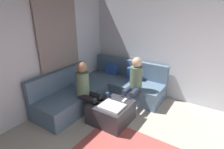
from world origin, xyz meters
name	(u,v)px	position (x,y,z in m)	size (l,w,h in m)	color
wall_back	(208,50)	(0.00, 2.94, 1.35)	(6.00, 0.12, 2.70)	silver
curtain_panel	(60,52)	(-2.84, 1.30, 1.25)	(0.06, 1.10, 2.50)	gray
sectional_couch	(102,89)	(-2.08, 1.88, 0.28)	(2.10, 2.55, 0.87)	slate
ottoman	(111,112)	(-1.39, 1.23, 0.21)	(0.76, 0.76, 0.42)	#333338
folded_blanket	(112,106)	(-1.29, 1.11, 0.44)	(0.44, 0.36, 0.04)	white
coffee_mug	(107,94)	(-1.61, 1.41, 0.47)	(0.08, 0.08, 0.10)	#334C72
game_remote	(124,100)	(-1.21, 1.45, 0.43)	(0.05, 0.15, 0.02)	white
person_on_couch_back	(134,82)	(-1.24, 1.93, 0.66)	(0.30, 0.60, 1.20)	#2D3347
person_on_couch_side	(86,88)	(-1.93, 1.12, 0.66)	(0.60, 0.30, 1.20)	black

